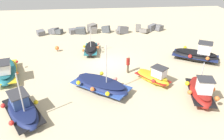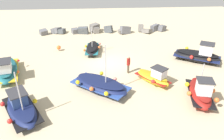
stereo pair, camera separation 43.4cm
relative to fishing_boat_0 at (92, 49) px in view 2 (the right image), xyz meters
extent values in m
plane|color=beige|center=(1.69, -2.99, -0.43)|extent=(50.62, 50.62, 0.00)
ellipsoid|color=black|center=(0.00, 0.00, -0.04)|extent=(1.60, 3.80, 0.81)
cube|color=#1E6670|center=(0.00, 0.00, -0.01)|extent=(1.62, 3.65, 0.10)
ellipsoid|color=black|center=(0.00, 0.00, 0.28)|extent=(1.39, 3.34, 0.15)
cylinder|color=#B7B7BC|center=(-0.02, -0.28, 1.46)|extent=(0.08, 0.08, 2.22)
sphere|color=orange|center=(-0.84, -0.92, 0.22)|extent=(0.28, 0.28, 0.28)
sphere|color=orange|center=(0.75, -0.38, 0.28)|extent=(0.28, 0.28, 0.28)
sphere|color=yellow|center=(-0.75, 0.38, 0.16)|extent=(0.28, 0.28, 0.28)
sphere|color=#EA7F75|center=(0.84, 0.92, 0.21)|extent=(0.28, 0.28, 0.28)
ellipsoid|color=navy|center=(0.66, -7.98, 0.05)|extent=(5.08, 4.54, 1.03)
cube|color=#2D4C9E|center=(0.66, -7.98, 0.10)|extent=(4.95, 4.47, 0.14)
ellipsoid|color=#151E45|center=(0.66, -7.98, 0.46)|extent=(4.45, 3.98, 0.21)
cylinder|color=#B7B7BC|center=(1.09, -8.31, 2.10)|extent=(0.08, 0.08, 3.12)
sphere|color=yellow|center=(1.05, -9.70, 0.40)|extent=(0.33, 0.33, 0.33)
sphere|color=#EA7F75|center=(1.88, -7.49, 0.31)|extent=(0.33, 0.33, 0.33)
sphere|color=orange|center=(-0.03, -8.88, 0.34)|extent=(0.33, 0.33, 0.33)
sphere|color=yellow|center=(0.80, -6.67, 0.45)|extent=(0.33, 0.33, 0.33)
sphere|color=yellow|center=(-1.11, -8.06, 0.48)|extent=(0.33, 0.33, 0.33)
ellipsoid|color=maroon|center=(8.09, -9.73, 0.06)|extent=(2.41, 4.19, 1.09)
cube|color=black|center=(8.09, -9.73, 0.11)|extent=(2.37, 4.04, 0.19)
ellipsoid|color=maroon|center=(8.09, -9.73, 0.47)|extent=(2.07, 3.68, 0.25)
cube|color=white|center=(7.94, -10.38, 1.07)|extent=(1.15, 1.11, 1.04)
cube|color=#333338|center=(7.94, -10.38, 1.62)|extent=(1.33, 1.29, 0.06)
cylinder|color=#B7B7BC|center=(8.18, -9.33, 1.46)|extent=(0.08, 0.08, 1.82)
sphere|color=yellow|center=(9.20, -8.85, 0.32)|extent=(0.35, 0.35, 0.35)
sphere|color=yellow|center=(7.34, -8.99, 0.47)|extent=(0.35, 0.35, 0.35)
sphere|color=orange|center=(8.96, -9.93, 0.42)|extent=(0.35, 0.35, 0.35)
sphere|color=orange|center=(7.10, -10.07, 0.37)|extent=(0.35, 0.35, 0.35)
sphere|color=orange|center=(8.71, -11.00, 0.35)|extent=(0.35, 0.35, 0.35)
ellipsoid|color=black|center=(10.69, -3.07, 0.03)|extent=(4.93, 3.96, 0.94)
cube|color=navy|center=(10.69, -3.07, 0.07)|extent=(4.81, 3.92, 0.09)
ellipsoid|color=black|center=(10.69, -3.07, 0.42)|extent=(4.34, 3.48, 0.16)
cube|color=white|center=(11.35, -3.46, 1.02)|extent=(1.58, 1.55, 1.05)
cube|color=#333338|center=(11.35, -3.46, 1.57)|extent=(1.83, 1.80, 0.06)
sphere|color=yellow|center=(10.19, -1.53, 0.35)|extent=(0.35, 0.35, 0.35)
sphere|color=red|center=(9.80, -3.79, 0.34)|extent=(0.35, 0.35, 0.35)
sphere|color=yellow|center=(11.59, -2.35, 0.30)|extent=(0.35, 0.35, 0.35)
sphere|color=orange|center=(11.20, -4.61, 0.42)|extent=(0.35, 0.35, 0.35)
ellipsoid|color=navy|center=(-4.78, -10.63, -0.03)|extent=(3.71, 4.65, 0.90)
cube|color=black|center=(-4.78, -10.63, 0.01)|extent=(3.64, 4.51, 0.16)
ellipsoid|color=#151E45|center=(-4.78, -10.63, 0.31)|extent=(3.23, 4.07, 0.21)
cube|color=#2D4784|center=(-4.97, -10.32, 0.78)|extent=(1.54, 1.65, 0.82)
cube|color=#333338|center=(-4.97, -10.32, 1.22)|extent=(1.78, 1.91, 0.06)
cylinder|color=#B7B7BC|center=(-4.48, -11.13, 1.77)|extent=(0.08, 0.08, 2.79)
sphere|color=red|center=(-5.08, -12.00, 0.19)|extent=(0.32, 0.32, 0.32)
sphere|color=yellow|center=(-3.95, -10.14, 0.33)|extent=(0.32, 0.32, 0.32)
sphere|color=red|center=(-6.12, -10.24, 0.26)|extent=(0.32, 0.32, 0.32)
ellipsoid|color=#1E6670|center=(-7.68, -4.78, 0.04)|extent=(3.10, 5.27, 1.02)
cube|color=gold|center=(-7.68, -4.78, 0.08)|extent=(3.07, 5.08, 0.16)
ellipsoid|color=#1A565F|center=(-7.68, -4.78, 0.43)|extent=(2.69, 4.63, 0.22)
cube|color=white|center=(-7.42, -5.72, 0.93)|extent=(1.38, 1.61, 0.85)
cube|color=#333338|center=(-7.42, -5.72, 1.39)|extent=(1.61, 1.87, 0.06)
sphere|color=red|center=(-7.04, -3.40, 0.36)|extent=(0.24, 0.24, 0.24)
sphere|color=orange|center=(-6.42, -5.63, 0.32)|extent=(0.24, 0.24, 0.24)
ellipsoid|color=gold|center=(5.14, -7.03, -0.03)|extent=(2.95, 3.27, 0.90)
cube|color=maroon|center=(5.14, -7.03, 0.01)|extent=(2.86, 3.16, 0.15)
ellipsoid|color=gold|center=(5.14, -7.03, 0.31)|extent=(2.56, 2.85, 0.21)
cube|color=silver|center=(5.51, -7.50, 0.76)|extent=(1.29, 1.32, 0.77)
cube|color=#333338|center=(5.51, -7.50, 1.17)|extent=(1.49, 1.53, 0.06)
sphere|color=yellow|center=(5.33, -6.16, 0.28)|extent=(0.34, 0.34, 0.34)
sphere|color=red|center=(4.95, -7.91, 0.20)|extent=(0.34, 0.34, 0.34)
cylinder|color=brown|center=(3.33, -5.20, -0.03)|extent=(0.14, 0.14, 0.82)
cylinder|color=brown|center=(3.29, -5.04, -0.03)|extent=(0.14, 0.14, 0.82)
cylinder|color=maroon|center=(3.31, -5.12, 0.70)|extent=(0.32, 0.32, 0.63)
sphere|color=tan|center=(3.31, -5.12, 1.12)|extent=(0.22, 0.22, 0.22)
cube|color=slate|center=(-6.67, 6.55, -0.09)|extent=(1.29, 1.32, 0.88)
cube|color=slate|center=(-5.06, 7.31, -0.09)|extent=(1.55, 1.61, 0.96)
cube|color=#4C5156|center=(-4.57, 7.10, -0.14)|extent=(1.63, 1.47, 0.81)
cube|color=slate|center=(-2.43, 6.84, -0.10)|extent=(1.16, 1.20, 0.73)
cube|color=#4C5156|center=(-1.31, 6.56, 0.03)|extent=(1.53, 1.06, 1.14)
cube|color=slate|center=(0.28, 7.45, 0.11)|extent=(1.48, 1.51, 1.19)
cube|color=slate|center=(0.46, 6.99, -0.04)|extent=(1.04, 1.36, 0.92)
cube|color=#4C5156|center=(2.20, 6.89, 0.03)|extent=(1.37, 1.11, 1.16)
cube|color=slate|center=(3.92, 6.25, -0.15)|extent=(0.98, 0.91, 0.71)
cube|color=slate|center=(4.49, 6.26, 0.06)|extent=(1.65, 1.34, 1.31)
cube|color=slate|center=(6.83, 7.16, 0.03)|extent=(0.89, 1.42, 1.14)
cube|color=slate|center=(7.55, 6.31, -0.17)|extent=(1.52, 1.61, 0.90)
cube|color=slate|center=(8.89, 7.23, -0.01)|extent=(1.49, 1.29, 0.99)
cube|color=slate|center=(9.89, 6.97, -0.02)|extent=(1.28, 1.16, 0.98)
cylinder|color=#3F3F42|center=(-3.82, 0.66, -0.35)|extent=(0.08, 0.08, 0.18)
sphere|color=orange|center=(-3.82, 0.66, -0.02)|extent=(0.47, 0.47, 0.47)
camera|label=1|loc=(0.04, -23.09, 9.43)|focal=35.56mm
camera|label=2|loc=(0.47, -23.13, 9.43)|focal=35.56mm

